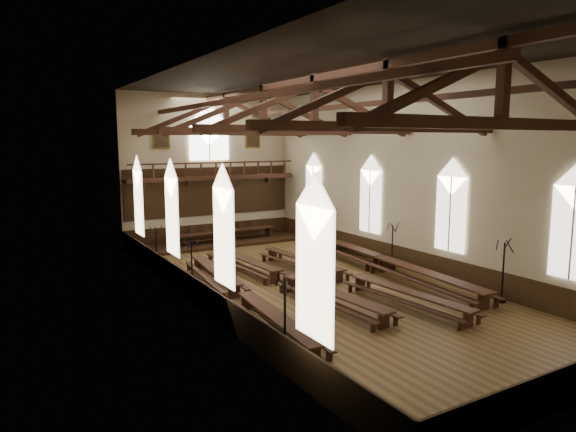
# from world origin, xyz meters

# --- Properties ---
(ground) EXTENTS (26.00, 26.00, 0.00)m
(ground) POSITION_xyz_m (0.00, 0.00, 0.00)
(ground) COLOR brown
(ground) RESTS_ON ground
(room_walls) EXTENTS (26.00, 26.00, 26.00)m
(room_walls) POSITION_xyz_m (0.00, 0.00, 6.46)
(room_walls) COLOR #BBB18D
(room_walls) RESTS_ON ground
(wainscot_band) EXTENTS (12.00, 26.00, 1.20)m
(wainscot_band) POSITION_xyz_m (0.00, 0.00, 0.60)
(wainscot_band) COLOR black
(wainscot_band) RESTS_ON ground
(side_windows) EXTENTS (11.85, 19.80, 4.50)m
(side_windows) POSITION_xyz_m (-0.00, -0.00, 3.74)
(side_windows) COLOR white
(side_windows) RESTS_ON room_walls
(end_window) EXTENTS (2.80, 0.12, 3.80)m
(end_window) POSITION_xyz_m (0.00, 12.90, 7.22)
(end_window) COLOR white
(end_window) RESTS_ON room_walls
(minstrels_gallery) EXTENTS (11.80, 1.24, 3.70)m
(minstrels_gallery) POSITION_xyz_m (0.00, 12.66, 3.91)
(minstrels_gallery) COLOR #381D12
(minstrels_gallery) RESTS_ON room_walls
(portraits) EXTENTS (7.75, 0.09, 1.45)m
(portraits) POSITION_xyz_m (0.00, 12.90, 7.10)
(portraits) COLOR brown
(portraits) RESTS_ON room_walls
(roof_trusses) EXTENTS (11.70, 25.70, 2.80)m
(roof_trusses) POSITION_xyz_m (0.00, -0.00, 8.22)
(roof_trusses) COLOR #381D12
(roof_trusses) RESTS_ON room_walls
(refectory_row_a) EXTENTS (1.99, 13.88, 0.68)m
(refectory_row_a) POSITION_xyz_m (-4.21, -0.83, 0.50)
(refectory_row_a) COLOR #381D12
(refectory_row_a) RESTS_ON ground
(refectory_row_b) EXTENTS (1.86, 14.02, 0.70)m
(refectory_row_b) POSITION_xyz_m (-1.40, 0.47, 0.51)
(refectory_row_b) COLOR #381D12
(refectory_row_b) RESTS_ON ground
(refectory_row_c) EXTENTS (1.92, 13.99, 0.70)m
(refectory_row_c) POSITION_xyz_m (1.33, -1.04, 0.51)
(refectory_row_c) COLOR #381D12
(refectory_row_c) RESTS_ON ground
(refectory_row_d) EXTENTS (2.31, 15.13, 0.82)m
(refectory_row_d) POSITION_xyz_m (4.64, 0.47, 0.60)
(refectory_row_d) COLOR #381D12
(refectory_row_d) RESTS_ON ground
(dais) EXTENTS (11.40, 2.95, 0.20)m
(dais) POSITION_xyz_m (0.30, 11.40, 0.10)
(dais) COLOR black
(dais) RESTS_ON ground
(high_table) EXTENTS (7.58, 1.26, 0.71)m
(high_table) POSITION_xyz_m (0.30, 11.40, 0.80)
(high_table) COLOR #381D12
(high_table) RESTS_ON dais
(high_chairs) EXTENTS (5.86, 0.47, 1.05)m
(high_chairs) POSITION_xyz_m (0.30, 12.14, 0.77)
(high_chairs) COLOR #381D12
(high_chairs) RESTS_ON dais
(candelabrum_left_near) EXTENTS (0.84, 0.87, 2.88)m
(candelabrum_left_near) POSITION_xyz_m (-5.55, -6.83, 0.88)
(candelabrum_left_near) COLOR black
(candelabrum_left_near) RESTS_ON ground
(candelabrum_left_mid) EXTENTS (0.69, 0.78, 2.54)m
(candelabrum_left_mid) POSITION_xyz_m (-5.55, 1.47, 0.77)
(candelabrum_left_mid) COLOR black
(candelabrum_left_mid) RESTS_ON ground
(candelabrum_left_far) EXTENTS (0.71, 0.69, 2.38)m
(candelabrum_left_far) POSITION_xyz_m (-5.55, 7.05, 0.72)
(candelabrum_left_far) COLOR black
(candelabrum_left_far) RESTS_ON ground
(candelabrum_right_near) EXTENTS (0.82, 0.82, 2.77)m
(candelabrum_right_near) POSITION_xyz_m (5.55, -6.33, 0.84)
(candelabrum_right_near) COLOR black
(candelabrum_right_near) RESTS_ON ground
(candelabrum_right_mid) EXTENTS (0.71, 0.76, 2.51)m
(candelabrum_right_mid) POSITION_xyz_m (5.55, 0.63, 0.76)
(candelabrum_right_mid) COLOR black
(candelabrum_right_mid) RESTS_ON ground
(candelabrum_right_far) EXTENTS (0.77, 0.82, 2.70)m
(candelabrum_right_far) POSITION_xyz_m (5.55, 6.30, 0.82)
(candelabrum_right_far) COLOR black
(candelabrum_right_far) RESTS_ON ground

